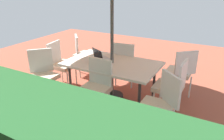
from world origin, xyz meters
TOP-DOWN VIEW (x-y plane):
  - ground_plane at (0.00, 0.00)m, footprint 10.00×10.00m
  - dining_table at (0.00, 0.00)m, footprint 1.74×1.05m
  - chair_north at (-0.05, 0.65)m, footprint 0.46×0.46m
  - chair_northwest at (-1.15, 0.69)m, footprint 0.58×0.59m
  - chair_southwest at (-1.13, -0.70)m, footprint 0.59×0.59m
  - chair_south at (0.03, -0.66)m, footprint 0.48×0.49m
  - chair_northeast at (1.12, 0.69)m, footprint 0.59×0.59m
  - chair_southeast at (1.16, -0.70)m, footprint 0.59×0.58m
  - chair_east at (1.21, 0.06)m, footprint 0.49×0.48m
  - chair_west at (-1.15, 0.01)m, footprint 0.46×0.46m
  - laptop at (0.30, -0.08)m, footprint 0.40×0.36m
  - cup at (0.17, 0.17)m, footprint 0.08×0.08m

SIDE VIEW (x-z plane):
  - ground_plane at x=0.00m, z-range -0.02..0.00m
  - chair_north at x=-0.05m, z-range 0.06..1.04m
  - chair_northwest at x=-1.15m, z-range 0.06..1.04m
  - chair_southwest at x=-1.13m, z-range 0.06..1.04m
  - chair_south at x=0.03m, z-range 0.06..1.04m
  - chair_northeast at x=1.12m, z-range 0.06..1.04m
  - chair_southeast at x=1.16m, z-range 0.06..1.04m
  - chair_east at x=1.21m, z-range 0.06..1.04m
  - chair_west at x=-1.15m, z-range 0.06..1.04m
  - dining_table at x=0.00m, z-range 0.32..1.05m
  - laptop at x=0.30m, z-range 0.68..0.89m
  - cup at x=0.17m, z-range 0.74..0.84m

